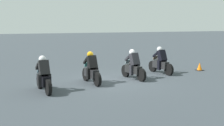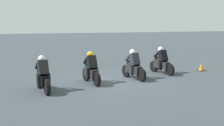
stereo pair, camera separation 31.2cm
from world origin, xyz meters
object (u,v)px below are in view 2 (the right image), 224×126
at_px(rider_lane_a, 162,63).
at_px(traffic_cone, 201,67).
at_px(rider_lane_b, 134,67).
at_px(rider_lane_d, 43,77).
at_px(rider_lane_c, 91,70).

xyz_separation_m(rider_lane_a, traffic_cone, (0.13, -2.70, -0.40)).
height_order(rider_lane_b, rider_lane_d, same).
bearing_deg(rider_lane_a, rider_lane_c, 96.12).
xyz_separation_m(rider_lane_c, rider_lane_d, (-0.94, 2.32, 0.00)).
relative_size(rider_lane_b, rider_lane_c, 0.99).
xyz_separation_m(rider_lane_a, rider_lane_c, (-1.29, 4.40, 0.00)).
xyz_separation_m(rider_lane_c, traffic_cone, (1.42, -7.10, -0.40)).
distance_m(rider_lane_b, rider_lane_c, 2.32).
relative_size(rider_lane_c, rider_lane_d, 1.00).
bearing_deg(traffic_cone, rider_lane_a, 92.72).
bearing_deg(rider_lane_d, rider_lane_a, -78.83).
bearing_deg(traffic_cone, rider_lane_c, 101.27).
bearing_deg(traffic_cone, rider_lane_b, 102.81).
relative_size(rider_lane_a, traffic_cone, 4.21).
distance_m(rider_lane_b, traffic_cone, 4.94).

